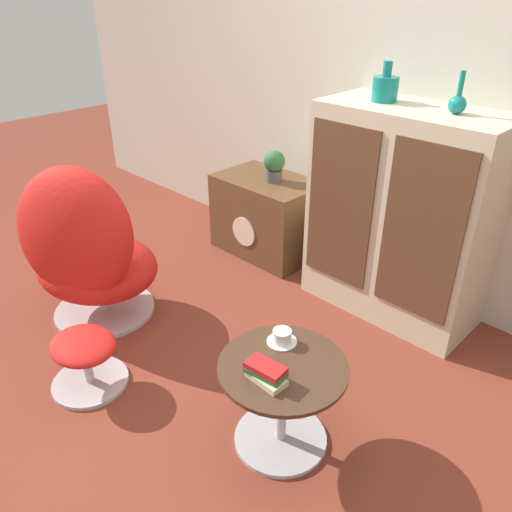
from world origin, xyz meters
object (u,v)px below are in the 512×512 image
Objects in this scene: egg_chair at (86,252)px; teacup at (282,337)px; tv_console at (267,216)px; coffee_table at (282,397)px; vase_leftmost at (385,88)px; ottoman at (85,354)px; potted_plant at (274,165)px; sideboard at (400,216)px; book_stack at (266,373)px; vase_inner_left at (458,102)px.

teacup is (1.28, 0.19, 0.01)m from egg_chair.
egg_chair is (-0.14, -1.32, 0.16)m from tv_console.
teacup is (-0.10, 0.10, 0.20)m from coffee_table.
coffee_table is at bearing -44.80° from tv_console.
ottoman is at bearing -106.93° from vase_leftmost.
potted_plant is (-1.18, 1.23, 0.42)m from coffee_table.
sideboard reaches higher than book_stack.
sideboard is at bearing 96.12° from teacup.
tv_console is 3.39× the size of potted_plant.
vase_leftmost is 1.57× the size of teacup.
teacup is 0.75× the size of book_stack.
vase_inner_left is 1.30m from potted_plant.
egg_chair is at bearing -135.97° from vase_inner_left.
vase_inner_left reaches higher than potted_plant.
vase_leftmost is (-0.41, 1.23, 1.02)m from coffee_table.
teacup is 0.24m from book_stack.
potted_plant is at bearing 0.54° from tv_console.
vase_inner_left reaches higher than egg_chair.
teacup is at bearing -46.16° from potted_plant.
ottoman is 2.90× the size of teacup.
tv_console is at bearing 83.97° from egg_chair.
tv_console is at bearing 133.00° from book_stack.
egg_chair reaches higher than teacup.
egg_chair is at bearing -126.32° from vase_leftmost.
ottoman is (0.33, -1.64, -0.09)m from tv_console.
tv_console is 0.75× the size of egg_chair.
coffee_table is at bearing -46.53° from teacup.
book_stack is (1.39, -0.02, 0.02)m from egg_chair.
teacup is at bearing 116.80° from book_stack.
vase_inner_left is (-0.02, 1.23, 1.00)m from coffee_table.
vase_leftmost reaches higher than coffee_table.
vase_leftmost reaches higher than egg_chair.
egg_chair is 1.39m from book_stack.
ottoman is 2.18× the size of book_stack.
egg_chair reaches higher than ottoman.
egg_chair is (-1.16, -1.31, -0.16)m from sideboard.
tv_console is 1.75m from coffee_table.
vase_leftmost is 1.43m from teacup.
egg_chair is at bearing -171.57° from teacup.
teacup reaches higher than ottoman.
sideboard is 1.66× the size of tv_console.
egg_chair is 1.35m from potted_plant.
teacup is at bearing -94.10° from vase_inner_left.
tv_console is (-1.02, 0.00, -0.32)m from sideboard.
coffee_table is (1.38, 0.08, -0.19)m from egg_chair.
teacup is at bearing 32.03° from ottoman.
vase_inner_left is at bearing 91.11° from book_stack.
coffee_table is 1.65m from vase_leftmost.
sideboard is 5.97× the size of vase_leftmost.
vase_inner_left reaches higher than book_stack.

